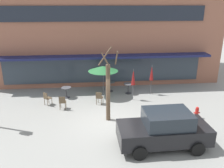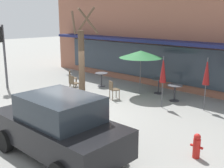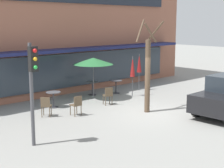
# 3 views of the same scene
# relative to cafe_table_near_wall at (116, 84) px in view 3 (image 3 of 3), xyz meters

# --- Properties ---
(ground_plane) EXTENTS (80.00, 80.00, 0.00)m
(ground_plane) POSITION_rel_cafe_table_near_wall_xyz_m (-1.73, -4.25, -0.52)
(ground_plane) COLOR gray
(building_facade) EXTENTS (19.12, 9.10, 7.80)m
(building_facade) POSITION_rel_cafe_table_near_wall_xyz_m (-1.73, 5.72, 3.39)
(building_facade) COLOR #935B47
(building_facade) RESTS_ON ground
(cafe_table_near_wall) EXTENTS (0.70, 0.70, 0.76)m
(cafe_table_near_wall) POSITION_rel_cafe_table_near_wall_xyz_m (0.00, 0.00, 0.00)
(cafe_table_near_wall) COLOR #333338
(cafe_table_near_wall) RESTS_ON ground
(cafe_table_streetside) EXTENTS (0.70, 0.70, 0.76)m
(cafe_table_streetside) POSITION_rel_cafe_table_near_wall_xyz_m (-1.29, 0.57, 0.00)
(cafe_table_streetside) COLOR #333338
(cafe_table_streetside) RESTS_ON ground
(cafe_table_by_tree) EXTENTS (0.70, 0.70, 0.76)m
(cafe_table_by_tree) POSITION_rel_cafe_table_near_wall_xyz_m (-4.48, -0.38, 0.00)
(cafe_table_by_tree) COLOR #333338
(cafe_table_by_tree) RESTS_ON ground
(patio_umbrella_green_folded) EXTENTS (0.28, 0.28, 2.20)m
(patio_umbrella_green_folded) POSITION_rel_cafe_table_near_wall_xyz_m (0.12, -1.19, 1.11)
(patio_umbrella_green_folded) COLOR #4C4C51
(patio_umbrella_green_folded) RESTS_ON ground
(patio_umbrella_cream_folded) EXTENTS (2.10, 2.10, 2.20)m
(patio_umbrella_cream_folded) POSITION_rel_cafe_table_near_wall_xyz_m (-1.86, -0.22, 1.51)
(patio_umbrella_cream_folded) COLOR #4C4C51
(patio_umbrella_cream_folded) RESTS_ON ground
(patio_umbrella_corner_open) EXTENTS (0.28, 0.28, 2.20)m
(patio_umbrella_corner_open) POSITION_rel_cafe_table_near_wall_xyz_m (1.61, -0.31, 1.11)
(patio_umbrella_corner_open) COLOR #4C4C51
(patio_umbrella_corner_open) RESTS_ON ground
(cafe_chair_0) EXTENTS (0.57, 0.57, 0.89)m
(cafe_chair_0) POSITION_rel_cafe_table_near_wall_xyz_m (-5.63, -1.56, 0.01)
(cafe_chair_0) COLOR brown
(cafe_chair_0) RESTS_ON ground
(cafe_chair_1) EXTENTS (0.52, 0.52, 0.89)m
(cafe_chair_1) POSITION_rel_cafe_table_near_wall_xyz_m (-2.22, -1.78, 0.01)
(cafe_chair_1) COLOR brown
(cafe_chair_1) RESTS_ON ground
(cafe_chair_2) EXTENTS (0.41, 0.41, 0.89)m
(cafe_chair_2) POSITION_rel_cafe_table_near_wall_xyz_m (-4.55, -2.31, 0.01)
(cafe_chair_2) COLOR brown
(cafe_chair_2) RESTS_ON ground
(street_tree) EXTENTS (1.03, 1.03, 4.17)m
(street_tree) POSITION_rel_cafe_table_near_wall_xyz_m (-1.80, -3.97, 1.33)
(street_tree) COLOR brown
(street_tree) RESTS_ON ground
(traffic_light_pole) EXTENTS (0.26, 0.44, 3.40)m
(traffic_light_pole) POSITION_rel_cafe_table_near_wall_xyz_m (-7.82, -4.38, 1.78)
(traffic_light_pole) COLOR #47474C
(traffic_light_pole) RESTS_ON ground
(fire_hydrant) EXTENTS (0.36, 0.20, 0.71)m
(fire_hydrant) POSITION_rel_cafe_table_near_wall_xyz_m (3.35, -4.24, -0.16)
(fire_hydrant) COLOR red
(fire_hydrant) RESTS_ON ground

